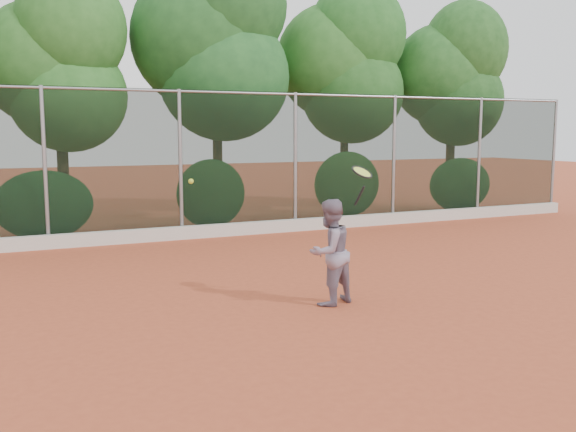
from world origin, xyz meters
name	(u,v)px	position (x,y,z in m)	size (l,w,h in m)	color
ground	(318,312)	(0.00, 0.00, 0.00)	(80.00, 80.00, 0.00)	#AA4628
concrete_curb	(184,233)	(0.00, 6.82, 0.15)	(24.00, 0.20, 0.30)	beige
tennis_player	(330,252)	(0.35, 0.32, 0.78)	(0.76, 0.59, 1.56)	slate
chainlink_fence	(180,160)	(0.00, 7.00, 1.86)	(24.09, 0.09, 3.50)	black
foliage_backdrop	(136,57)	(-0.55, 8.98, 4.40)	(23.70, 3.63, 7.55)	#492C1C
tennis_racket	(362,175)	(0.81, 0.20, 1.90)	(0.41, 0.39, 0.60)	black
tennis_ball_in_flight	(191,181)	(-1.78, 0.09, 1.90)	(0.07, 0.07, 0.07)	#BBD02F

